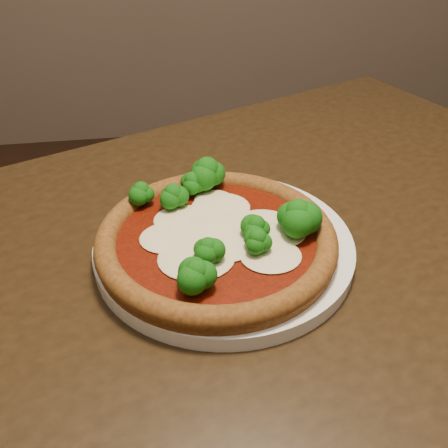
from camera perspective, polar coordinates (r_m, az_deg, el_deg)
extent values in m
cube|color=black|center=(0.58, 5.49, -6.31)|extent=(1.31, 1.16, 0.04)
cylinder|color=black|center=(1.28, 13.18, -1.95)|extent=(0.06, 0.06, 0.71)
cylinder|color=white|center=(0.58, 0.00, -2.49)|extent=(0.30, 0.30, 0.02)
cylinder|color=brown|center=(0.56, -0.88, -2.12)|extent=(0.26, 0.26, 0.01)
torus|color=brown|center=(0.55, -0.88, -1.55)|extent=(0.27, 0.27, 0.02)
cylinder|color=#651204|center=(0.55, -0.88, -1.51)|extent=(0.22, 0.22, 0.00)
ellipsoid|color=#F5ECC3|center=(0.55, -0.60, -1.31)|extent=(0.11, 0.10, 0.01)
ellipsoid|color=#F5ECC3|center=(0.57, 4.40, -0.28)|extent=(0.08, 0.07, 0.01)
ellipsoid|color=#F5ECC3|center=(0.58, -4.82, 0.54)|extent=(0.07, 0.06, 0.01)
ellipsoid|color=#F5ECC3|center=(0.60, -0.41, 1.91)|extent=(0.07, 0.06, 0.01)
ellipsoid|color=#F5ECC3|center=(0.55, -6.38, -1.53)|extent=(0.06, 0.06, 0.01)
ellipsoid|color=#F5ECC3|center=(0.53, 5.37, -3.60)|extent=(0.07, 0.06, 0.01)
ellipsoid|color=#F5ECC3|center=(0.61, -1.20, 2.87)|extent=(0.05, 0.04, 0.00)
ellipsoid|color=#F5ECC3|center=(0.52, -3.17, -3.87)|extent=(0.08, 0.07, 0.01)
ellipsoid|color=#F5ECC3|center=(0.56, 6.27, -0.96)|extent=(0.06, 0.06, 0.00)
ellipsoid|color=#197A13|center=(0.61, -3.62, 4.88)|extent=(0.04, 0.04, 0.03)
ellipsoid|color=#197A13|center=(0.62, -1.95, 6.10)|extent=(0.05, 0.05, 0.04)
ellipsoid|color=#197A13|center=(0.52, 3.87, -1.75)|extent=(0.03, 0.03, 0.03)
ellipsoid|color=#197A13|center=(0.59, -5.81, 3.40)|extent=(0.04, 0.04, 0.03)
ellipsoid|color=#197A13|center=(0.51, -1.83, -2.80)|extent=(0.04, 0.04, 0.03)
ellipsoid|color=#197A13|center=(0.54, 3.67, -0.23)|extent=(0.04, 0.04, 0.03)
ellipsoid|color=#197A13|center=(0.60, -9.44, 3.71)|extent=(0.04, 0.04, 0.03)
ellipsoid|color=#197A13|center=(0.47, -3.17, -5.62)|extent=(0.04, 0.04, 0.03)
ellipsoid|color=#197A13|center=(0.55, 8.47, 1.08)|extent=(0.05, 0.05, 0.04)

